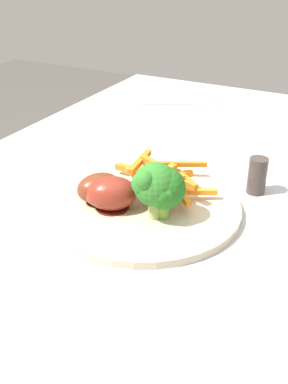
# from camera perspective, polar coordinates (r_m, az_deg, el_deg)

# --- Properties ---
(dining_table) EXTENTS (1.24, 0.69, 0.71)m
(dining_table) POSITION_cam_1_polar(r_m,az_deg,el_deg) (0.85, -0.15, -5.27)
(dining_table) COLOR #B7B7BC
(dining_table) RESTS_ON ground_plane
(dinner_plate) EXTENTS (0.29, 0.29, 0.01)m
(dinner_plate) POSITION_cam_1_polar(r_m,az_deg,el_deg) (0.71, -0.00, -1.84)
(dinner_plate) COLOR beige
(dinner_plate) RESTS_ON dining_table
(broccoli_floret_front) EXTENTS (0.06, 0.06, 0.07)m
(broccoli_floret_front) POSITION_cam_1_polar(r_m,az_deg,el_deg) (0.67, 1.51, 0.92)
(broccoli_floret_front) COLOR #8EB25A
(broccoli_floret_front) RESTS_ON dinner_plate
(broccoli_floret_middle) EXTENTS (0.06, 0.06, 0.08)m
(broccoli_floret_middle) POSITION_cam_1_polar(r_m,az_deg,el_deg) (0.65, 2.11, 0.39)
(broccoli_floret_middle) COLOR #7CAD47
(broccoli_floret_middle) RESTS_ON dinner_plate
(broccoli_floret_back) EXTENTS (0.07, 0.06, 0.08)m
(broccoli_floret_back) POSITION_cam_1_polar(r_m,az_deg,el_deg) (0.65, 1.23, 0.85)
(broccoli_floret_back) COLOR #8EA651
(broccoli_floret_back) RESTS_ON dinner_plate
(carrot_fries_pile) EXTENTS (0.15, 0.18, 0.04)m
(carrot_fries_pile) POSITION_cam_1_polar(r_m,az_deg,el_deg) (0.74, 2.15, 1.80)
(carrot_fries_pile) COLOR orange
(carrot_fries_pile) RESTS_ON dinner_plate
(chicken_drumstick_near) EXTENTS (0.11, 0.10, 0.05)m
(chicken_drumstick_near) POSITION_cam_1_polar(r_m,az_deg,el_deg) (0.71, -5.02, 0.53)
(chicken_drumstick_near) COLOR #4D1C0F
(chicken_drumstick_near) RESTS_ON dinner_plate
(chicken_drumstick_far) EXTENTS (0.10, 0.13, 0.05)m
(chicken_drumstick_far) POSITION_cam_1_polar(r_m,az_deg,el_deg) (0.69, -3.52, -0.18)
(chicken_drumstick_far) COLOR #5C1911
(chicken_drumstick_far) RESTS_ON dinner_plate
(chicken_drumstick_extra) EXTENTS (0.12, 0.09, 0.04)m
(chicken_drumstick_extra) POSITION_cam_1_polar(r_m,az_deg,el_deg) (0.70, -3.43, -0.11)
(chicken_drumstick_extra) COLOR #5C1E0E
(chicken_drumstick_extra) RESTS_ON dinner_plate
(fork) EXTENTS (0.10, 0.17, 0.00)m
(fork) POSITION_cam_1_polar(r_m,az_deg,el_deg) (1.18, 4.18, 10.58)
(fork) COLOR silver
(fork) RESTS_ON dining_table
(pepper_shaker) EXTENTS (0.03, 0.03, 0.06)m
(pepper_shaker) POSITION_cam_1_polar(r_m,az_deg,el_deg) (0.77, 13.49, 1.93)
(pepper_shaker) COLOR #423833
(pepper_shaker) RESTS_ON dining_table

